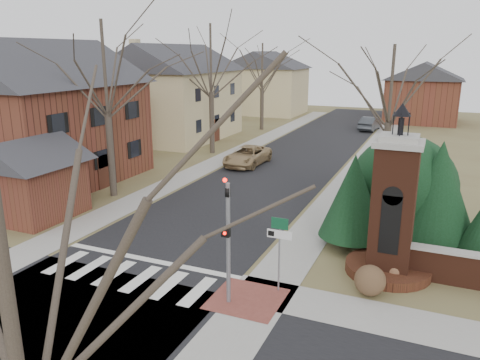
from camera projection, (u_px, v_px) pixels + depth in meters
The scene contains 27 objects.
ground at pixel (114, 286), 16.96m from camera, with size 120.00×120.00×0.00m, color brown.
main_street at pixel (293, 160), 36.44m from camera, with size 8.00×70.00×0.01m, color black.
cross_street at pixel (52, 329), 14.30m from camera, with size 120.00×8.00×0.01m, color black.
crosswalk_zone at pixel (128, 276), 17.67m from camera, with size 8.00×2.20×0.02m, color silver.
stop_bar at pixel (150, 260), 18.99m from camera, with size 8.00×0.35×0.02m, color silver.
sidewalk_right_main at pixel (360, 166), 34.46m from camera, with size 2.00×60.00×0.02m, color gray.
sidewalk_left at pixel (232, 154), 38.42m from camera, with size 2.00×60.00×0.02m, color gray.
curb_apron at pixel (247, 299), 16.02m from camera, with size 2.40×2.40×0.02m, color brown.
traffic_signal_pole at pixel (228, 231), 15.14m from camera, with size 0.28×0.41×4.50m.
sign_post at pixel (279, 240), 16.07m from camera, with size 0.90×0.07×2.75m.
brick_gate_monument at pixel (392, 220), 17.38m from camera, with size 3.20×3.20×6.47m.
house_brick_left at pixel (41, 109), 29.52m from camera, with size 9.80×11.80×9.42m.
house_stucco_left at pixel (174, 90), 44.78m from camera, with size 9.80×12.80×9.28m.
garage_left at pixel (30, 174), 23.58m from camera, with size 4.80×4.80×4.29m.
house_distant_left at pixel (265, 82), 62.90m from camera, with size 10.80×8.80×8.53m.
house_distant_right at pixel (423, 91), 55.45m from camera, with size 8.80×8.80×7.30m.
evergreen_near at pixel (353, 196), 19.81m from camera, with size 2.80×2.80×4.10m.
evergreen_mid at pixel (439, 190), 19.54m from camera, with size 3.40×3.40×4.70m.
evergreen_mass at pixel (403, 183), 21.31m from camera, with size 4.80×4.80×4.80m, color black.
bare_tree_0 at pixel (104, 61), 25.54m from camera, with size 8.05×8.05×11.15m.
bare_tree_1 at pixel (211, 53), 36.97m from camera, with size 8.40×8.40×11.64m.
bare_tree_2 at pixel (262, 63), 48.94m from camera, with size 7.35×7.35×10.19m.
bare_tree_3 at pixel (392, 79), 26.50m from camera, with size 7.00×7.00×9.70m.
pickup_truck at pixel (247, 156), 34.77m from camera, with size 2.31×5.00×1.39m, color #A08257.
distant_car at pixel (370, 123), 50.12m from camera, with size 1.52×4.37×1.44m, color #393D41.
dry_shrub_left at pixel (370, 280), 16.20m from camera, with size 1.08×1.08×1.08m, color brown.
dry_shrub_right at pixel (395, 269), 17.39m from camera, with size 0.79×0.79×0.79m, color brown.
Camera 1 is at (10.25, -12.28, 8.22)m, focal length 35.00 mm.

